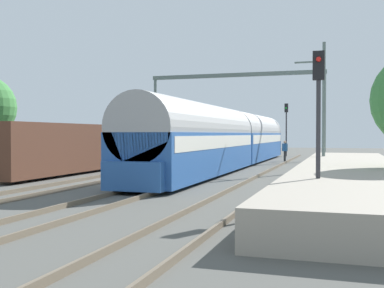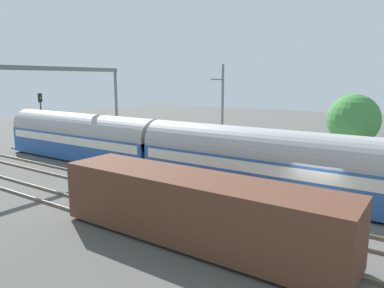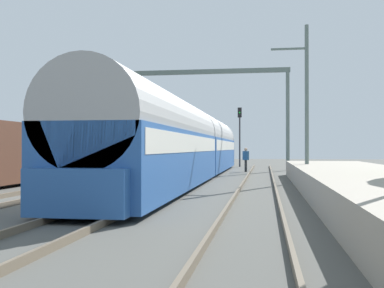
{
  "view_description": "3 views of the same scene",
  "coord_description": "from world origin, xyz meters",
  "px_view_note": "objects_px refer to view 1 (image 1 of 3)",
  "views": [
    {
      "loc": [
        9.42,
        -20.72,
        2.29
      ],
      "look_at": [
        1.96,
        2.72,
        1.77
      ],
      "focal_mm": 44.44,
      "sensor_mm": 36.0,
      "label": 1
    },
    {
      "loc": [
        -17.96,
        -4.94,
        6.86
      ],
      "look_at": [
        1.26,
        8.2,
        2.67
      ],
      "focal_mm": 34.06,
      "sensor_mm": 36.0,
      "label": 2
    },
    {
      "loc": [
        6.18,
        -14.71,
        1.72
      ],
      "look_at": [
        0.98,
        18.82,
        2.0
      ],
      "focal_mm": 44.28,
      "sensor_mm": 36.0,
      "label": 3
    }
  ],
  "objects_px": {
    "freight_car": "(66,148)",
    "catenary_gantry": "(235,95)",
    "person_crossing": "(285,149)",
    "railway_signal_far": "(286,123)",
    "passenger_train": "(231,138)",
    "railway_signal_near": "(318,107)"
  },
  "relations": [
    {
      "from": "passenger_train",
      "to": "freight_car",
      "type": "bearing_deg",
      "value": -132.27
    },
    {
      "from": "freight_car",
      "to": "railway_signal_far",
      "type": "xyz_separation_m",
      "value": [
        9.75,
        25.4,
        1.97
      ]
    },
    {
      "from": "passenger_train",
      "to": "railway_signal_far",
      "type": "relative_size",
      "value": 6.08
    },
    {
      "from": "railway_signal_near",
      "to": "person_crossing",
      "type": "bearing_deg",
      "value": 98.92
    },
    {
      "from": "freight_car",
      "to": "catenary_gantry",
      "type": "bearing_deg",
      "value": 72.58
    },
    {
      "from": "railway_signal_far",
      "to": "catenary_gantry",
      "type": "relative_size",
      "value": 0.33
    },
    {
      "from": "passenger_train",
      "to": "railway_signal_far",
      "type": "height_order",
      "value": "railway_signal_far"
    },
    {
      "from": "passenger_train",
      "to": "freight_car",
      "type": "xyz_separation_m",
      "value": [
        -7.83,
        -8.61,
        -0.5
      ]
    },
    {
      "from": "passenger_train",
      "to": "catenary_gantry",
      "type": "relative_size",
      "value": 2.04
    },
    {
      "from": "freight_car",
      "to": "person_crossing",
      "type": "xyz_separation_m",
      "value": [
        10.67,
        16.19,
        -0.44
      ]
    },
    {
      "from": "railway_signal_far",
      "to": "passenger_train",
      "type": "bearing_deg",
      "value": -96.52
    },
    {
      "from": "passenger_train",
      "to": "catenary_gantry",
      "type": "bearing_deg",
      "value": 100.96
    },
    {
      "from": "person_crossing",
      "to": "railway_signal_far",
      "type": "xyz_separation_m",
      "value": [
        -0.92,
        9.21,
        2.41
      ]
    },
    {
      "from": "railway_signal_near",
      "to": "railway_signal_far",
      "type": "distance_m",
      "value": 34.32
    },
    {
      "from": "railway_signal_far",
      "to": "catenary_gantry",
      "type": "xyz_separation_m",
      "value": [
        -3.87,
        -6.68,
        2.44
      ]
    },
    {
      "from": "railway_signal_far",
      "to": "catenary_gantry",
      "type": "distance_m",
      "value": 8.1
    },
    {
      "from": "freight_car",
      "to": "railway_signal_near",
      "type": "bearing_deg",
      "value": -30.53
    },
    {
      "from": "passenger_train",
      "to": "railway_signal_near",
      "type": "relative_size",
      "value": 6.74
    },
    {
      "from": "catenary_gantry",
      "to": "railway_signal_far",
      "type": "bearing_deg",
      "value": 59.89
    },
    {
      "from": "railway_signal_far",
      "to": "person_crossing",
      "type": "bearing_deg",
      "value": -84.28
    },
    {
      "from": "railway_signal_near",
      "to": "railway_signal_far",
      "type": "height_order",
      "value": "railway_signal_far"
    },
    {
      "from": "passenger_train",
      "to": "person_crossing",
      "type": "bearing_deg",
      "value": 69.46
    }
  ]
}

